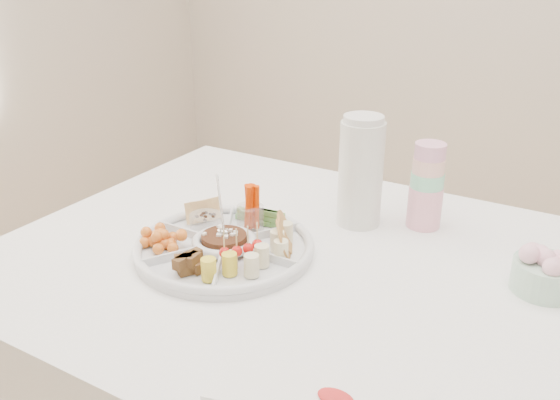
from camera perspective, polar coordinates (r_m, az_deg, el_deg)
The scene contains 12 objects.
party_tray at distance 1.28m, azimuth -5.39°, elevation -4.28°, with size 0.38×0.38×0.04m, color silver.
bean_dip at distance 1.28m, azimuth -5.40°, elevation -3.98°, with size 0.10×0.10×0.04m, color #472B12.
tortillas at distance 1.26m, azimuth 0.46°, elevation -3.51°, with size 0.10×0.10×0.06m, color olive, non-canonical shape.
carrot_cucumber at distance 1.36m, azimuth -2.18°, elevation -0.56°, with size 0.12×0.12×0.11m, color #E23900, non-canonical shape.
pita_raisins at distance 1.38m, azimuth -7.57°, elevation -1.26°, with size 0.10×0.10×0.06m, color #E4AF7D, non-canonical shape.
cherries at distance 1.29m, azimuth -11.14°, elevation -3.62°, with size 0.11×0.11×0.04m, color orange, non-canonical shape.
granola_chunks at distance 1.19m, azimuth -9.17°, elevation -6.16°, with size 0.09×0.09×0.04m, color #3F2710, non-canonical shape.
banana_tomato at distance 1.16m, azimuth -2.88°, elevation -5.33°, with size 0.10×0.10×0.08m, color #D0BC7B, non-canonical shape.
cup_stack at distance 1.41m, azimuth 13.96°, elevation 1.60°, with size 0.08×0.08×0.22m, color silver.
thermos at distance 1.38m, azimuth 7.79°, elevation 2.87°, with size 0.10×0.10×0.27m, color silver.
flower_bowl at distance 1.24m, azimuth 24.24°, elevation -6.10°, with size 0.12×0.12×0.09m, color #9EE0B9.
placemat at distance 0.92m, azimuth 3.61°, elevation -18.10°, with size 0.33×0.11×0.01m, color white.
Camera 1 is at (0.41, -0.98, 1.37)m, focal length 38.00 mm.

